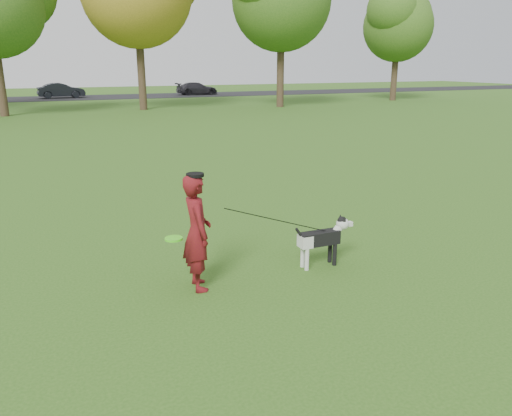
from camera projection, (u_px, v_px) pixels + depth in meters
name	position (u px, v px, depth m)	size (l,w,h in m)	color
ground	(222.00, 274.00, 7.14)	(120.00, 120.00, 0.00)	#285116
road	(66.00, 98.00, 42.44)	(120.00, 7.00, 0.02)	black
man	(197.00, 232.00, 6.49)	(0.57, 0.37, 1.56)	#5D0D19
dog	(324.00, 236.00, 7.31)	(0.98, 0.20, 0.74)	black
car_mid	(61.00, 90.00, 42.14)	(1.32, 3.77, 1.24)	black
car_right	(197.00, 88.00, 46.66)	(1.57, 3.87, 1.12)	#242228
man_held_items	(276.00, 220.00, 6.89)	(2.50, 0.28, 1.07)	#4BE21C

